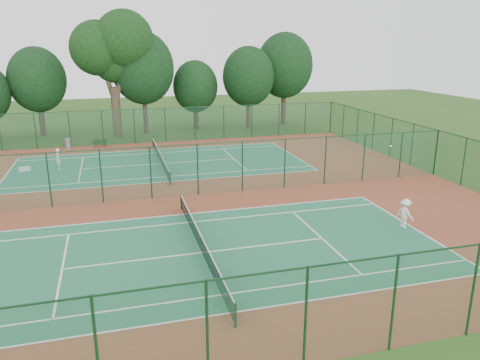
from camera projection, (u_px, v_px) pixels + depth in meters
name	position (u px, v px, depth m)	size (l,w,h in m)	color
ground	(176.00, 197.00, 31.07)	(120.00, 120.00, 0.00)	#294E18
red_pad	(176.00, 196.00, 31.06)	(40.00, 36.00, 0.01)	brown
court_near	(201.00, 253.00, 22.75)	(23.77, 10.97, 0.01)	#216948
court_far	(161.00, 164.00, 39.38)	(23.77, 10.97, 0.01)	#216B4C
fence_north	(150.00, 125.00, 47.19)	(40.00, 0.09, 3.50)	#184830
fence_south	(258.00, 325.00, 13.94)	(40.00, 0.09, 3.50)	#164323
fence_east	(436.00, 152.00, 35.70)	(0.09, 36.00, 3.50)	#1A4F30
fence_divider	(175.00, 171.00, 30.57)	(40.00, 0.09, 3.50)	#1C5434
tennis_net_near	(201.00, 243.00, 22.60)	(0.10, 12.90, 0.97)	#14371D
tennis_net_far	(160.00, 158.00, 39.22)	(0.10, 12.90, 0.97)	#13341D
player_near	(405.00, 214.00, 25.57)	(1.08, 0.62, 1.67)	white
player_far	(58.00, 159.00, 37.44)	(0.62, 0.41, 1.70)	silver
trash_bin	(68.00, 144.00, 44.68)	(0.56, 0.56, 1.01)	gray
bench	(100.00, 143.00, 45.51)	(1.31, 0.38, 0.80)	black
kit_bag	(25.00, 169.00, 37.12)	(0.87, 0.33, 0.33)	silver
stray_ball_a	(247.00, 193.00, 31.57)	(0.08, 0.08, 0.08)	#C6E835
stray_ball_b	(248.00, 191.00, 32.02)	(0.07, 0.07, 0.07)	yellow
stray_ball_c	(198.00, 197.00, 30.86)	(0.06, 0.06, 0.06)	yellow
big_tree	(112.00, 47.00, 48.40)	(8.56, 6.26, 13.15)	#3C2E21
evergreen_row	(150.00, 131.00, 53.60)	(39.00, 5.00, 12.00)	black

